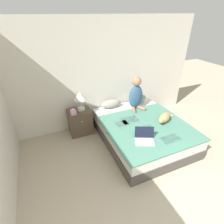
% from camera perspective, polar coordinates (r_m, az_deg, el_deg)
% --- Properties ---
extents(wall_back, '(5.07, 0.05, 2.55)m').
position_cam_1_polar(wall_back, '(4.22, -3.99, 11.75)').
color(wall_back, beige).
rests_on(wall_back, ground_plane).
extents(bed, '(1.74, 2.08, 0.49)m').
position_cam_1_polar(bed, '(4.03, 9.79, -6.20)').
color(bed, '#4C4742').
rests_on(bed, ground_plane).
extents(pillow_near, '(0.52, 0.22, 0.20)m').
position_cam_1_polar(pillow_near, '(4.38, -0.34, 2.73)').
color(pillow_near, gray).
rests_on(pillow_near, bed).
extents(pillow_far, '(0.52, 0.22, 0.20)m').
position_cam_1_polar(pillow_far, '(4.69, 8.25, 4.38)').
color(pillow_far, gray).
rests_on(pillow_far, bed).
extents(person_sitting, '(0.37, 0.37, 0.81)m').
position_cam_1_polar(person_sitting, '(4.28, 7.82, 5.65)').
color(person_sitting, '#33567A').
rests_on(person_sitting, bed).
extents(cat_tabby, '(0.54, 0.37, 0.20)m').
position_cam_1_polar(cat_tabby, '(3.97, 16.76, -1.80)').
color(cat_tabby, tan).
rests_on(cat_tabby, bed).
extents(laptop_open, '(0.44, 0.40, 0.24)m').
position_cam_1_polar(laptop_open, '(3.35, 10.55, -8.44)').
color(laptop_open, '#B7B7BC').
rests_on(laptop_open, bed).
extents(nightstand, '(0.52, 0.43, 0.61)m').
position_cam_1_polar(nightstand, '(4.24, -10.35, -3.18)').
color(nightstand, brown).
rests_on(nightstand, ground_plane).
extents(table_lamp, '(0.28, 0.28, 0.44)m').
position_cam_1_polar(table_lamp, '(3.98, -10.46, 4.59)').
color(table_lamp, beige).
rests_on(table_lamp, nightstand).
extents(tissue_box, '(0.12, 0.12, 0.14)m').
position_cam_1_polar(tissue_box, '(3.95, -12.52, 0.01)').
color(tissue_box, '#E09EB2').
rests_on(tissue_box, nightstand).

